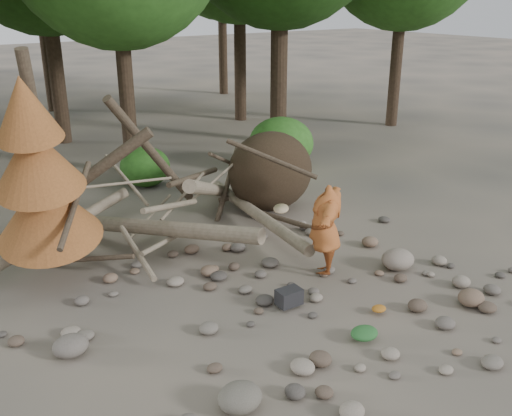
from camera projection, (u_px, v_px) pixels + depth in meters
ground at (296, 312)px, 9.81m from camera, size 120.00×120.00×0.00m
deadfall_pile at (253, 177)px, 13.80m from camera, size 8.55×5.24×3.30m
dead_conifer at (40, 178)px, 9.98m from camera, size 2.06×2.16×4.35m
bush_mid at (145, 167)px, 16.02m from camera, size 1.40×1.40×1.12m
bush_right at (281, 143)px, 17.57m from camera, size 2.00×2.00×1.60m
frisbee_thrower at (325, 230)px, 10.72m from camera, size 2.39×1.90×1.78m
backpack at (289, 300)px, 9.90m from camera, size 0.44×0.30×0.29m
cloth_green at (364, 336)px, 8.97m from camera, size 0.46×0.39×0.17m
cloth_orange at (379, 311)px, 9.73m from camera, size 0.27×0.22×0.10m
boulder_front_left at (240, 397)px, 7.46m from camera, size 0.60×0.54×0.36m
boulder_front_right at (471, 298)px, 9.97m from camera, size 0.48×0.43×0.29m
boulder_mid_right at (398, 259)px, 11.27m from camera, size 0.67×0.61×0.40m
boulder_mid_left at (71, 346)px, 8.59m from camera, size 0.54×0.49×0.32m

